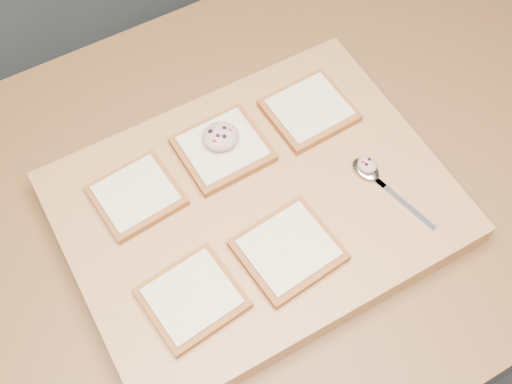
# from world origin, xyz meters

# --- Properties ---
(ground) EXTENTS (4.00, 4.00, 0.00)m
(ground) POSITION_xyz_m (0.00, 0.00, 0.00)
(ground) COLOR #515459
(ground) RESTS_ON ground
(island_counter) EXTENTS (2.00, 0.80, 0.90)m
(island_counter) POSITION_xyz_m (0.00, 0.00, 0.45)
(island_counter) COLOR slate
(island_counter) RESTS_ON ground
(cutting_board) EXTENTS (0.54, 0.41, 0.04)m
(cutting_board) POSITION_xyz_m (-0.18, -0.04, 0.92)
(cutting_board) COLOR #B07B4B
(cutting_board) RESTS_ON island_counter
(bread_far_left) EXTENTS (0.12, 0.11, 0.02)m
(bread_far_left) POSITION_xyz_m (-0.32, 0.05, 0.95)
(bread_far_left) COLOR #995A27
(bread_far_left) RESTS_ON cutting_board
(bread_far_center) EXTENTS (0.13, 0.12, 0.02)m
(bread_far_center) POSITION_xyz_m (-0.18, 0.06, 0.95)
(bread_far_center) COLOR #995A27
(bread_far_center) RESTS_ON cutting_board
(bread_far_right) EXTENTS (0.13, 0.12, 0.02)m
(bread_far_right) POSITION_xyz_m (-0.03, 0.06, 0.95)
(bread_far_right) COLOR #995A27
(bread_far_right) RESTS_ON cutting_board
(bread_near_left) EXTENTS (0.13, 0.12, 0.02)m
(bread_near_left) POSITION_xyz_m (-0.32, -0.13, 0.95)
(bread_near_left) COLOR #995A27
(bread_near_left) RESTS_ON cutting_board
(bread_near_center) EXTENTS (0.14, 0.13, 0.02)m
(bread_near_center) POSITION_xyz_m (-0.18, -0.13, 0.95)
(bread_near_center) COLOR #995A27
(bread_near_center) RESTS_ON cutting_board
(tuna_salad_dollop) EXTENTS (0.05, 0.05, 0.03)m
(tuna_salad_dollop) POSITION_xyz_m (-0.18, 0.07, 0.97)
(tuna_salad_dollop) COLOR tan
(tuna_salad_dollop) RESTS_ON bread_far_center
(spoon) EXTENTS (0.05, 0.15, 0.01)m
(spoon) POSITION_xyz_m (-0.01, -0.08, 0.95)
(spoon) COLOR silver
(spoon) RESTS_ON cutting_board
(spoon_salad) EXTENTS (0.03, 0.03, 0.02)m
(spoon_salad) POSITION_xyz_m (-0.01, -0.07, 0.96)
(spoon_salad) COLOR tan
(spoon_salad) RESTS_ON spoon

